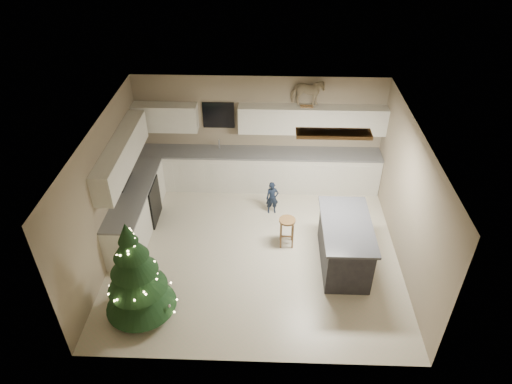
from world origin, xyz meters
TOP-DOWN VIEW (x-y plane):
  - ground_plane at (0.00, 0.00)m, footprint 5.50×5.50m
  - room_shell at (0.02, 0.00)m, footprint 5.52×5.02m
  - cabinetry at (-0.91, 1.65)m, footprint 5.50×3.20m
  - island at (1.66, -0.31)m, footprint 0.90×1.70m
  - bar_stool at (0.61, 0.20)m, footprint 0.32×0.32m
  - christmas_tree at (-1.85, -1.60)m, footprint 1.21×1.17m
  - toddler at (0.32, 1.23)m, footprint 0.30×0.22m
  - rocking_horse at (1.01, 2.33)m, footprint 0.73×0.39m

SIDE VIEW (x-z plane):
  - ground_plane at x=0.00m, z-range 0.00..0.00m
  - toddler at x=0.32m, z-range 0.00..0.76m
  - bar_stool at x=0.61m, z-range 0.16..0.78m
  - island at x=1.66m, z-range 0.00..0.95m
  - cabinetry at x=-0.91m, z-range -0.24..1.76m
  - christmas_tree at x=-1.85m, z-range -0.17..1.76m
  - room_shell at x=0.02m, z-range 0.44..3.05m
  - rocking_horse at x=1.01m, z-range 2.01..2.63m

